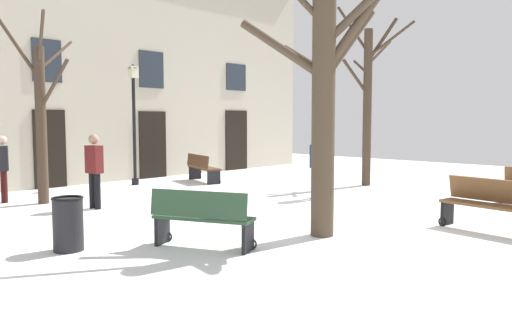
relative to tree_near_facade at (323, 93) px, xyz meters
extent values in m
plane|color=white|center=(1.27, 1.18, -2.45)|extent=(29.26, 29.26, 0.00)
cube|color=#BCB29E|center=(1.27, 9.55, 1.58)|extent=(18.29, 0.40, 8.07)
cube|color=black|center=(-0.72, 9.33, -1.30)|extent=(0.94, 0.08, 2.30)
cube|color=#262D38|center=(-0.72, 9.33, 1.27)|extent=(0.85, 0.06, 1.23)
cube|color=black|center=(2.85, 9.33, -1.30)|extent=(1.07, 0.08, 2.30)
cube|color=#262D38|center=(2.85, 9.33, 1.27)|extent=(0.96, 0.06, 1.24)
cube|color=black|center=(6.84, 9.33, -1.26)|extent=(1.15, 0.08, 2.38)
cube|color=#262D38|center=(6.84, 9.33, 1.26)|extent=(1.04, 0.06, 1.05)
cylinder|color=#4C3D2D|center=(-0.02, -0.02, -0.29)|extent=(0.40, 0.40, 4.31)
cylinder|color=#4C3D2D|center=(0.06, 0.48, 0.60)|extent=(0.30, 1.08, 0.64)
cylinder|color=#4C3D2D|center=(0.33, -0.37, 1.04)|extent=(0.89, 0.90, 1.49)
cylinder|color=#4C3D2D|center=(0.31, -0.27, 0.79)|extent=(0.80, 0.65, 1.24)
cylinder|color=#4C3D2D|center=(-0.37, 0.59, 0.75)|extent=(0.87, 1.37, 1.08)
cylinder|color=#4C3D2D|center=(0.36, 0.24, 1.35)|extent=(0.89, 0.66, 1.32)
cylinder|color=#4C3D2D|center=(0.28, -0.41, 1.28)|extent=(0.77, 0.94, 1.04)
cylinder|color=#423326|center=(-2.00, 6.74, -0.60)|extent=(0.25, 0.25, 3.71)
cylinder|color=#423326|center=(-1.83, 6.37, 0.37)|extent=(0.45, 0.86, 1.18)
cylinder|color=#423326|center=(-2.42, 6.94, 1.25)|extent=(0.92, 0.49, 1.55)
cylinder|color=#423326|center=(-1.44, 7.09, 1.14)|extent=(1.19, 0.77, 0.91)
cylinder|color=#423326|center=(-2.15, 6.22, 1.38)|extent=(0.38, 1.12, 1.08)
cylinder|color=#423326|center=(6.26, 2.95, -0.09)|extent=(0.26, 0.26, 4.72)
cylinder|color=#423326|center=(6.26, 3.50, 2.32)|extent=(0.10, 1.16, 1.56)
cylinder|color=#423326|center=(5.97, 3.20, 0.84)|extent=(0.71, 0.62, 1.09)
cylinder|color=#423326|center=(6.56, 2.66, 1.95)|extent=(0.73, 0.72, 1.32)
cylinder|color=#423326|center=(6.86, 2.93, 1.62)|extent=(1.25, 0.13, 0.88)
cylinder|color=#423326|center=(6.58, 2.38, 1.94)|extent=(0.74, 1.22, 1.05)
cylinder|color=#423326|center=(6.48, 3.34, 1.18)|extent=(0.53, 0.85, 0.55)
cylinder|color=black|center=(1.40, 8.15, -0.81)|extent=(0.10, 0.10, 3.27)
cylinder|color=black|center=(1.40, 8.15, -2.35)|extent=(0.22, 0.22, 0.20)
cube|color=beige|center=(1.40, 8.15, 1.00)|extent=(0.24, 0.24, 0.36)
cone|color=black|center=(1.40, 8.15, 1.18)|extent=(0.30, 0.30, 0.14)
cylinder|color=black|center=(-3.52, 2.16, -2.05)|extent=(0.45, 0.45, 0.79)
torus|color=black|center=(-3.52, 2.16, -1.64)|extent=(0.47, 0.47, 0.04)
cube|color=brown|center=(2.24, -1.98, -1.97)|extent=(0.62, 1.69, 0.05)
cube|color=brown|center=(2.43, -2.00, -1.72)|extent=(0.34, 1.65, 0.43)
cube|color=black|center=(2.33, -1.22, -2.21)|extent=(0.38, 0.11, 0.48)
torus|color=black|center=(2.18, -1.20, -2.37)|extent=(0.05, 0.17, 0.17)
cube|color=#51331E|center=(3.41, 7.25, -2.00)|extent=(0.95, 1.76, 0.05)
cube|color=#51331E|center=(3.20, 7.32, -1.76)|extent=(0.58, 1.65, 0.39)
cube|color=black|center=(3.17, 6.50, -2.22)|extent=(0.43, 0.18, 0.45)
torus|color=black|center=(3.35, 6.44, -2.37)|extent=(0.08, 0.17, 0.17)
cube|color=black|center=(3.64, 8.00, -2.22)|extent=(0.43, 0.18, 0.45)
torus|color=black|center=(3.82, 7.95, -2.37)|extent=(0.08, 0.17, 0.17)
cube|color=black|center=(5.85, -1.13, -2.24)|extent=(0.42, 0.06, 0.42)
torus|color=black|center=(5.66, -1.12, -2.37)|extent=(0.03, 0.17, 0.17)
cube|color=#2D4C33|center=(-1.97, 0.81, -1.98)|extent=(1.06, 1.63, 0.05)
cube|color=#2D4C33|center=(-2.15, 0.73, -1.73)|extent=(0.75, 1.49, 0.41)
cube|color=black|center=(-1.66, 0.14, -2.21)|extent=(0.38, 0.22, 0.47)
torus|color=black|center=(-1.51, 0.21, -2.37)|extent=(0.10, 0.17, 0.17)
cube|color=black|center=(-2.28, 1.48, -2.21)|extent=(0.38, 0.22, 0.47)
torus|color=black|center=(-2.13, 1.55, -2.37)|extent=(0.10, 0.17, 0.17)
cylinder|color=black|center=(-1.51, 5.28, -2.05)|extent=(0.14, 0.14, 0.81)
cylinder|color=black|center=(-1.48, 5.10, -2.05)|extent=(0.14, 0.14, 0.81)
cube|color=#591919|center=(-1.49, 5.19, -1.33)|extent=(0.28, 0.41, 0.62)
sphere|color=#9E755B|center=(-1.49, 5.19, -0.88)|extent=(0.22, 0.22, 0.22)
cylinder|color=#403D3A|center=(3.15, 2.54, -2.06)|extent=(0.14, 0.14, 0.77)
cylinder|color=#403D3A|center=(3.09, 2.37, -2.06)|extent=(0.14, 0.14, 0.77)
cube|color=navy|center=(3.12, 2.46, -1.38)|extent=(0.33, 0.43, 0.60)
sphere|color=#9E755B|center=(3.12, 2.46, -0.94)|extent=(0.21, 0.21, 0.21)
cylinder|color=#350F0F|center=(-2.63, 7.50, -2.06)|extent=(0.14, 0.14, 0.78)
cylinder|color=#350F0F|center=(-2.57, 7.67, -2.06)|extent=(0.14, 0.14, 0.78)
cube|color=black|center=(-2.60, 7.58, -1.37)|extent=(0.34, 0.43, 0.60)
sphere|color=beige|center=(-2.60, 7.58, -0.94)|extent=(0.21, 0.21, 0.21)
camera|label=1|loc=(-6.81, -5.01, -0.47)|focal=34.40mm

